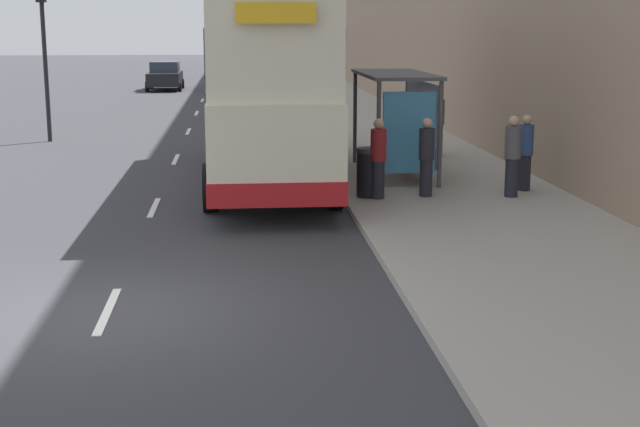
% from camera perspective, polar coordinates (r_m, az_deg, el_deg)
% --- Properties ---
extents(ground_plane, '(220.00, 220.00, 0.00)m').
position_cam_1_polar(ground_plane, '(12.18, -13.49, -6.24)').
color(ground_plane, '#38383D').
extents(pavement, '(5.00, 93.00, 0.14)m').
position_cam_1_polar(pavement, '(50.32, 0.10, 7.73)').
color(pavement, '#A39E93').
rests_on(pavement, ground_plane).
extents(lane_mark_0, '(0.12, 2.00, 0.01)m').
position_cam_1_polar(lane_mark_0, '(12.27, -13.43, -6.07)').
color(lane_mark_0, silver).
rests_on(lane_mark_0, ground_plane).
extents(lane_mark_1, '(0.12, 2.00, 0.01)m').
position_cam_1_polar(lane_mark_1, '(18.94, -10.57, 0.38)').
color(lane_mark_1, silver).
rests_on(lane_mark_1, ground_plane).
extents(lane_mark_2, '(0.12, 2.00, 0.01)m').
position_cam_1_polar(lane_mark_2, '(25.75, -9.22, 3.44)').
color(lane_mark_2, silver).
rests_on(lane_mark_2, ground_plane).
extents(lane_mark_3, '(0.12, 2.00, 0.01)m').
position_cam_1_polar(lane_mark_3, '(32.61, -8.42, 5.22)').
color(lane_mark_3, silver).
rests_on(lane_mark_3, ground_plane).
extents(lane_mark_4, '(0.12, 2.00, 0.01)m').
position_cam_1_polar(lane_mark_4, '(39.49, -7.91, 6.38)').
color(lane_mark_4, silver).
rests_on(lane_mark_4, ground_plane).
extents(lane_mark_5, '(0.12, 2.00, 0.01)m').
position_cam_1_polar(lane_mark_5, '(46.39, -7.54, 7.20)').
color(lane_mark_5, silver).
rests_on(lane_mark_5, ground_plane).
extents(lane_mark_6, '(0.12, 2.00, 0.01)m').
position_cam_1_polar(lane_mark_6, '(53.30, -7.27, 7.80)').
color(lane_mark_6, silver).
rests_on(lane_mark_6, ground_plane).
extents(lane_mark_7, '(0.12, 2.00, 0.01)m').
position_cam_1_polar(lane_mark_7, '(60.21, -7.06, 8.27)').
color(lane_mark_7, silver).
rests_on(lane_mark_7, ground_plane).
extents(bus_shelter, '(1.60, 4.20, 2.48)m').
position_cam_1_polar(bus_shelter, '(21.66, 5.39, 6.95)').
color(bus_shelter, '#4C4C51').
rests_on(bus_shelter, ground_plane).
extents(double_decker_bus_near, '(2.85, 11.39, 4.30)m').
position_cam_1_polar(double_decker_bus_near, '(21.56, -3.46, 8.05)').
color(double_decker_bus_near, beige).
rests_on(double_decker_bus_near, ground_plane).
extents(car_0, '(2.02, 4.51, 1.81)m').
position_cam_1_polar(car_0, '(50.03, -4.52, 8.61)').
color(car_0, navy).
rests_on(car_0, ground_plane).
extents(car_1, '(2.03, 4.48, 1.76)m').
position_cam_1_polar(car_1, '(39.69, -5.22, 7.72)').
color(car_1, silver).
rests_on(car_1, ground_plane).
extents(car_2, '(2.07, 4.38, 1.68)m').
position_cam_1_polar(car_2, '(54.34, -9.89, 8.68)').
color(car_2, black).
rests_on(car_2, ground_plane).
extents(car_3, '(2.00, 4.38, 1.76)m').
position_cam_1_polar(car_3, '(66.91, -4.75, 9.41)').
color(car_3, '#4C5156').
rests_on(car_3, ground_plane).
extents(pedestrian_at_shelter, '(0.34, 0.34, 1.70)m').
position_cam_1_polar(pedestrian_at_shelter, '(18.81, 3.75, 3.57)').
color(pedestrian_at_shelter, '#23232D').
rests_on(pedestrian_at_shelter, ground_plane).
extents(pedestrian_1, '(0.33, 0.33, 1.68)m').
position_cam_1_polar(pedestrian_1, '(19.16, 6.83, 3.64)').
color(pedestrian_1, '#23232D').
rests_on(pedestrian_1, ground_plane).
extents(pedestrian_2, '(0.36, 0.36, 1.80)m').
position_cam_1_polar(pedestrian_2, '(25.48, 7.56, 5.79)').
color(pedestrian_2, '#23232D').
rests_on(pedestrian_2, ground_plane).
extents(pedestrian_3, '(0.33, 0.33, 1.68)m').
position_cam_1_polar(pedestrian_3, '(20.23, 13.01, 3.86)').
color(pedestrian_3, '#23232D').
rests_on(pedestrian_3, ground_plane).
extents(pedestrian_4, '(0.34, 0.34, 1.74)m').
position_cam_1_polar(pedestrian_4, '(19.41, 12.22, 3.64)').
color(pedestrian_4, '#23232D').
rests_on(pedestrian_4, ground_plane).
extents(litter_bin, '(0.55, 0.55, 1.05)m').
position_cam_1_polar(litter_bin, '(19.05, 3.15, 2.66)').
color(litter_bin, black).
rests_on(litter_bin, ground_plane).
extents(traffic_light_far_kerb, '(0.30, 0.32, 5.47)m').
position_cam_1_polar(traffic_light_far_kerb, '(30.54, -17.31, 11.23)').
color(traffic_light_far_kerb, black).
rests_on(traffic_light_far_kerb, ground_plane).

